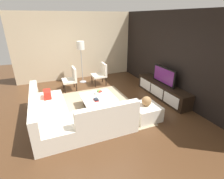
{
  "coord_description": "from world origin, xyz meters",
  "views": [
    {
      "loc": [
        4.36,
        -1.3,
        2.61
      ],
      "look_at": [
        -0.14,
        0.57,
        0.52
      ],
      "focal_mm": 27.49,
      "sensor_mm": 36.0,
      "label": 1
    }
  ],
  "objects_px": {
    "television": "(164,76)",
    "coffee_table": "(98,102)",
    "accent_chair_near": "(71,78)",
    "floor_lamp": "(81,48)",
    "media_console": "(162,90)",
    "decorative_ball": "(146,101)",
    "ottoman": "(146,112)",
    "book_stack": "(96,100)",
    "fruit_bowl": "(99,92)",
    "accent_chair_far": "(101,73)",
    "sectional_couch": "(69,116)"
  },
  "relations": [
    {
      "from": "television",
      "to": "coffee_table",
      "type": "distance_m",
      "value": 2.37
    },
    {
      "from": "accent_chair_near",
      "to": "floor_lamp",
      "type": "relative_size",
      "value": 0.51
    },
    {
      "from": "media_console",
      "to": "decorative_ball",
      "type": "distance_m",
      "value": 1.63
    },
    {
      "from": "ottoman",
      "to": "floor_lamp",
      "type": "bearing_deg",
      "value": -165.32
    },
    {
      "from": "media_console",
      "to": "book_stack",
      "type": "distance_m",
      "value": 2.43
    },
    {
      "from": "fruit_bowl",
      "to": "ottoman",
      "type": "bearing_deg",
      "value": 36.45
    },
    {
      "from": "fruit_bowl",
      "to": "media_console",
      "type": "bearing_deg",
      "value": 82.8
    },
    {
      "from": "ottoman",
      "to": "book_stack",
      "type": "relative_size",
      "value": 3.38
    },
    {
      "from": "accent_chair_far",
      "to": "fruit_bowl",
      "type": "bearing_deg",
      "value": -31.93
    },
    {
      "from": "ottoman",
      "to": "decorative_ball",
      "type": "relative_size",
      "value": 2.69
    },
    {
      "from": "sectional_couch",
      "to": "fruit_bowl",
      "type": "distance_m",
      "value": 1.35
    },
    {
      "from": "media_console",
      "to": "television",
      "type": "bearing_deg",
      "value": 90.0
    },
    {
      "from": "media_console",
      "to": "coffee_table",
      "type": "distance_m",
      "value": 2.3
    },
    {
      "from": "coffee_table",
      "to": "decorative_ball",
      "type": "relative_size",
      "value": 3.76
    },
    {
      "from": "floor_lamp",
      "to": "decorative_ball",
      "type": "height_order",
      "value": "floor_lamp"
    },
    {
      "from": "television",
      "to": "decorative_ball",
      "type": "distance_m",
      "value": 1.62
    },
    {
      "from": "fruit_bowl",
      "to": "accent_chair_near",
      "type": "bearing_deg",
      "value": -160.08
    },
    {
      "from": "television",
      "to": "accent_chair_far",
      "type": "height_order",
      "value": "television"
    },
    {
      "from": "floor_lamp",
      "to": "decorative_ball",
      "type": "xyz_separation_m",
      "value": [
        3.47,
        0.91,
        -0.91
      ]
    },
    {
      "from": "ottoman",
      "to": "decorative_ball",
      "type": "xyz_separation_m",
      "value": [
        0.0,
        0.0,
        0.33
      ]
    },
    {
      "from": "television",
      "to": "accent_chair_far",
      "type": "distance_m",
      "value": 2.53
    },
    {
      "from": "accent_chair_near",
      "to": "book_stack",
      "type": "bearing_deg",
      "value": -1.18
    },
    {
      "from": "ottoman",
      "to": "book_stack",
      "type": "bearing_deg",
      "value": -126.65
    },
    {
      "from": "television",
      "to": "book_stack",
      "type": "height_order",
      "value": "television"
    },
    {
      "from": "media_console",
      "to": "coffee_table",
      "type": "relative_size",
      "value": 2.39
    },
    {
      "from": "coffee_table",
      "to": "accent_chair_near",
      "type": "bearing_deg",
      "value": -164.97
    },
    {
      "from": "ottoman",
      "to": "decorative_ball",
      "type": "bearing_deg",
      "value": 0.0
    },
    {
      "from": "floor_lamp",
      "to": "accent_chair_far",
      "type": "xyz_separation_m",
      "value": [
        0.52,
        0.65,
        -0.95
      ]
    },
    {
      "from": "ottoman",
      "to": "book_stack",
      "type": "xyz_separation_m",
      "value": [
        -0.85,
        -1.14,
        0.2
      ]
    },
    {
      "from": "decorative_ball",
      "to": "ottoman",
      "type": "bearing_deg",
      "value": 0.0
    },
    {
      "from": "television",
      "to": "book_stack",
      "type": "distance_m",
      "value": 2.45
    },
    {
      "from": "ottoman",
      "to": "television",
      "type": "bearing_deg",
      "value": 126.66
    },
    {
      "from": "floor_lamp",
      "to": "ottoman",
      "type": "relative_size",
      "value": 2.44
    },
    {
      "from": "television",
      "to": "decorative_ball",
      "type": "height_order",
      "value": "television"
    },
    {
      "from": "sectional_couch",
      "to": "floor_lamp",
      "type": "height_order",
      "value": "floor_lamp"
    },
    {
      "from": "television",
      "to": "fruit_bowl",
      "type": "height_order",
      "value": "television"
    },
    {
      "from": "book_stack",
      "to": "coffee_table",
      "type": "bearing_deg",
      "value": 149.2
    },
    {
      "from": "accent_chair_near",
      "to": "book_stack",
      "type": "relative_size",
      "value": 4.2
    },
    {
      "from": "sectional_couch",
      "to": "media_console",
      "type": "bearing_deg",
      "value": 98.99
    },
    {
      "from": "sectional_couch",
      "to": "accent_chair_near",
      "type": "height_order",
      "value": "accent_chair_near"
    },
    {
      "from": "media_console",
      "to": "accent_chair_far",
      "type": "relative_size",
      "value": 2.69
    },
    {
      "from": "accent_chair_near",
      "to": "accent_chair_far",
      "type": "relative_size",
      "value": 1.0
    },
    {
      "from": "media_console",
      "to": "sectional_couch",
      "type": "bearing_deg",
      "value": -81.01
    },
    {
      "from": "coffee_table",
      "to": "accent_chair_far",
      "type": "relative_size",
      "value": 1.13
    },
    {
      "from": "accent_chair_near",
      "to": "television",
      "type": "bearing_deg",
      "value": 45.17
    },
    {
      "from": "television",
      "to": "fruit_bowl",
      "type": "relative_size",
      "value": 3.83
    },
    {
      "from": "media_console",
      "to": "accent_chair_far",
      "type": "bearing_deg",
      "value": -142.1
    },
    {
      "from": "television",
      "to": "fruit_bowl",
      "type": "xyz_separation_m",
      "value": [
        -0.28,
        -2.2,
        -0.35
      ]
    },
    {
      "from": "accent_chair_near",
      "to": "decorative_ball",
      "type": "distance_m",
      "value": 3.17
    },
    {
      "from": "media_console",
      "to": "book_stack",
      "type": "relative_size",
      "value": 11.32
    }
  ]
}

